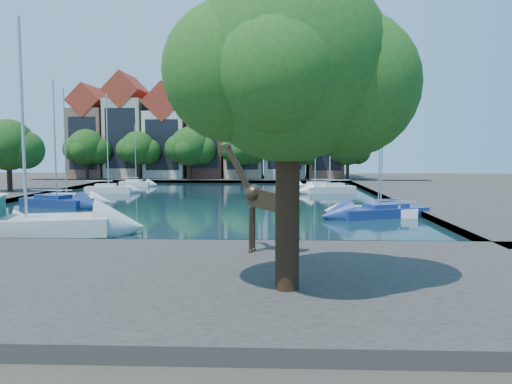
% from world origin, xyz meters
% --- Properties ---
extents(ground, '(160.00, 160.00, 0.00)m').
position_xyz_m(ground, '(0.00, 0.00, 0.00)').
color(ground, '#38332B').
rests_on(ground, ground).
extents(water_basin, '(38.00, 50.00, 0.08)m').
position_xyz_m(water_basin, '(0.00, 24.00, 0.04)').
color(water_basin, black).
rests_on(water_basin, ground).
extents(near_quay, '(50.00, 14.00, 0.50)m').
position_xyz_m(near_quay, '(0.00, -7.00, 0.25)').
color(near_quay, '#45403C').
rests_on(near_quay, ground).
extents(far_quay, '(60.00, 16.00, 0.50)m').
position_xyz_m(far_quay, '(0.00, 56.00, 0.25)').
color(far_quay, '#45403C').
rests_on(far_quay, ground).
extents(right_quay, '(14.00, 52.00, 0.50)m').
position_xyz_m(right_quay, '(25.00, 24.00, 0.25)').
color(right_quay, '#45403C').
rests_on(right_quay, ground).
extents(plane_tree, '(8.32, 6.40, 10.62)m').
position_xyz_m(plane_tree, '(7.62, -9.01, 7.67)').
color(plane_tree, '#332114').
rests_on(plane_tree, near_quay).
extents(townhouse_west_end, '(5.44, 9.18, 14.93)m').
position_xyz_m(townhouse_west_end, '(-23.00, 55.99, 7.36)').
color(townhouse_west_end, brown).
rests_on(townhouse_west_end, far_quay).
extents(townhouse_west_mid, '(5.94, 9.18, 16.79)m').
position_xyz_m(townhouse_west_mid, '(-17.00, 55.99, 8.23)').
color(townhouse_west_mid, '#BCAE91').
rests_on(townhouse_west_mid, far_quay).
extents(townhouse_west_inner, '(6.43, 9.18, 15.15)m').
position_xyz_m(townhouse_west_inner, '(-10.50, 55.99, 7.35)').
color(townhouse_west_inner, silver).
rests_on(townhouse_west_inner, far_quay).
extents(townhouse_center, '(5.44, 9.18, 16.93)m').
position_xyz_m(townhouse_center, '(-4.00, 55.99, 8.36)').
color(townhouse_center, brown).
rests_on(townhouse_center, far_quay).
extents(townhouse_east_inner, '(5.94, 9.18, 15.79)m').
position_xyz_m(townhouse_east_inner, '(2.00, 55.99, 7.73)').
color(townhouse_east_inner, tan).
rests_on(townhouse_east_inner, far_quay).
extents(townhouse_east_mid, '(6.43, 9.18, 16.65)m').
position_xyz_m(townhouse_east_mid, '(8.50, 55.99, 8.10)').
color(townhouse_east_mid, beige).
rests_on(townhouse_east_mid, far_quay).
extents(townhouse_east_end, '(5.44, 9.18, 14.43)m').
position_xyz_m(townhouse_east_end, '(15.00, 55.99, 7.11)').
color(townhouse_east_end, brown).
rests_on(townhouse_east_end, far_quay).
extents(far_tree_far_west, '(7.28, 5.60, 7.68)m').
position_xyz_m(far_tree_far_west, '(-21.90, 50.49, 5.18)').
color(far_tree_far_west, '#332114').
rests_on(far_tree_far_west, far_quay).
extents(far_tree_west, '(6.76, 5.20, 7.36)m').
position_xyz_m(far_tree_west, '(-13.91, 50.49, 5.08)').
color(far_tree_west, '#332114').
rests_on(far_tree_west, far_quay).
extents(far_tree_mid_west, '(7.80, 6.00, 8.00)m').
position_xyz_m(far_tree_mid_west, '(-5.89, 50.49, 5.29)').
color(far_tree_mid_west, '#332114').
rests_on(far_tree_mid_west, far_quay).
extents(far_tree_mid_east, '(7.02, 5.40, 7.52)m').
position_xyz_m(far_tree_mid_east, '(2.10, 50.49, 5.13)').
color(far_tree_mid_east, '#332114').
rests_on(far_tree_mid_east, far_quay).
extents(far_tree_east, '(7.54, 5.80, 7.84)m').
position_xyz_m(far_tree_east, '(10.11, 50.49, 5.24)').
color(far_tree_east, '#332114').
rests_on(far_tree_east, far_quay).
extents(far_tree_far_east, '(6.76, 5.20, 7.36)m').
position_xyz_m(far_tree_far_east, '(18.09, 50.49, 5.08)').
color(far_tree_far_east, '#332114').
rests_on(far_tree_far_east, far_quay).
extents(side_tree_left_far, '(7.28, 5.60, 7.88)m').
position_xyz_m(side_tree_left_far, '(-21.90, 27.99, 5.38)').
color(side_tree_left_far, '#332114').
rests_on(side_tree_left_far, left_quay).
extents(giraffe_statue, '(3.36, 1.35, 4.89)m').
position_xyz_m(giraffe_statue, '(6.58, -3.16, 2.90)').
color(giraffe_statue, '#332719').
rests_on(giraffe_statue, near_quay).
extents(sailboat_left_b, '(7.05, 4.71, 11.04)m').
position_xyz_m(sailboat_left_b, '(-12.00, 17.25, 0.67)').
color(sailboat_left_b, navy).
rests_on(sailboat_left_b, water_basin).
extents(sailboat_left_c, '(5.70, 2.27, 10.53)m').
position_xyz_m(sailboat_left_c, '(-12.00, 19.30, 0.64)').
color(sailboat_left_c, silver).
rests_on(sailboat_left_c, water_basin).
extents(sailboat_left_d, '(5.26, 2.34, 11.24)m').
position_xyz_m(sailboat_left_d, '(-12.00, 30.78, 0.71)').
color(sailboat_left_d, silver).
rests_on(sailboat_left_d, water_basin).
extents(sailboat_left_e, '(4.68, 2.54, 8.31)m').
position_xyz_m(sailboat_left_e, '(-12.00, 42.04, 0.57)').
color(sailboat_left_e, silver).
rests_on(sailboat_left_e, water_basin).
extents(sailboat_right_a, '(6.16, 3.60, 9.90)m').
position_xyz_m(sailboat_right_a, '(14.97, 12.75, 0.56)').
color(sailboat_right_a, white).
rests_on(sailboat_right_a, water_basin).
extents(sailboat_right_b, '(7.41, 4.98, 12.22)m').
position_xyz_m(sailboat_right_b, '(15.00, 12.06, 0.62)').
color(sailboat_right_b, navy).
rests_on(sailboat_right_b, water_basin).
extents(sailboat_right_c, '(6.05, 3.69, 9.98)m').
position_xyz_m(sailboat_right_c, '(13.32, 31.90, 0.70)').
color(sailboat_right_c, silver).
rests_on(sailboat_right_c, water_basin).
extents(sailboat_right_d, '(5.69, 3.80, 8.37)m').
position_xyz_m(sailboat_right_d, '(12.00, 36.35, 0.62)').
color(sailboat_right_d, silver).
rests_on(sailboat_right_d, water_basin).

